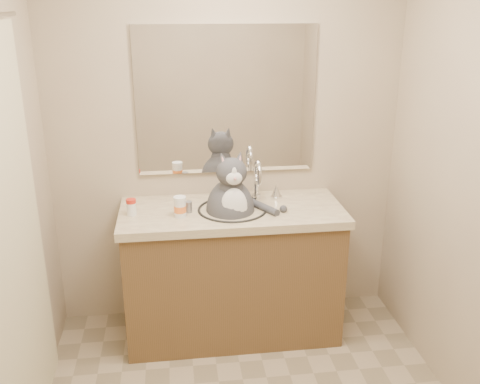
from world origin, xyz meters
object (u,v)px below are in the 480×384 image
(pill_bottle_redcap, at_px, (131,207))
(grey_canister, at_px, (189,207))
(pill_bottle_orange, at_px, (180,207))
(cat, at_px, (231,206))

(pill_bottle_redcap, height_order, grey_canister, pill_bottle_redcap)
(grey_canister, bearing_deg, pill_bottle_orange, -128.97)
(cat, relative_size, pill_bottle_orange, 4.74)
(pill_bottle_redcap, height_order, pill_bottle_orange, pill_bottle_orange)
(grey_canister, bearing_deg, cat, -1.90)
(cat, height_order, pill_bottle_redcap, cat)
(pill_bottle_redcap, xyz_separation_m, pill_bottle_orange, (0.28, -0.06, 0.01))
(cat, relative_size, grey_canister, 8.62)
(cat, xyz_separation_m, grey_canister, (-0.25, 0.01, 0.01))
(pill_bottle_orange, bearing_deg, cat, 10.18)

